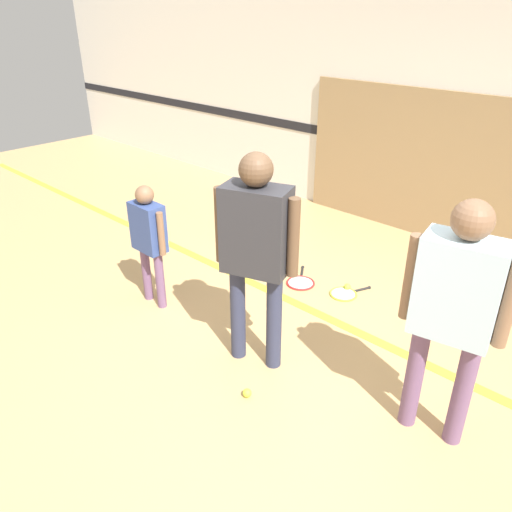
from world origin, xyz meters
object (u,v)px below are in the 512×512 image
person_instructor (256,241)px  racket_second_spare (301,282)px  person_student_right (455,301)px  tennis_ball_by_spare_racket (347,287)px  tennis_ball_near_instructor (247,393)px  person_student_left (149,233)px  racket_spare_on_floor (345,294)px

person_instructor → racket_second_spare: (-0.50, 1.21, -1.04)m
person_student_right → tennis_ball_by_spare_racket: bearing=-49.8°
tennis_ball_near_instructor → tennis_ball_by_spare_racket: (-0.32, 1.78, 0.00)m
person_instructor → person_student_right: person_instructor is taller
person_instructor → person_student_left: bearing=161.9°
racket_second_spare → tennis_ball_near_instructor: (0.74, -1.57, 0.02)m
person_student_left → racket_second_spare: bearing=58.0°
racket_spare_on_floor → tennis_ball_by_spare_racket: bearing=44.5°
person_student_left → tennis_ball_near_instructor: (1.54, -0.33, -0.69)m
tennis_ball_near_instructor → person_instructor: bearing=124.4°
tennis_ball_by_spare_racket → person_instructor: bearing=-87.0°
person_student_right → tennis_ball_by_spare_racket: (-1.43, 1.18, -0.98)m
person_student_right → racket_spare_on_floor: size_ratio=3.45×
person_instructor → person_student_left: (-1.29, -0.03, -0.33)m
person_student_left → person_student_right: 2.68m
racket_spare_on_floor → tennis_ball_near_instructor: (0.28, -1.69, 0.02)m
person_student_right → racket_second_spare: bearing=-37.9°
racket_second_spare → tennis_ball_by_spare_racket: bearing=-97.7°
person_instructor → person_student_left: person_instructor is taller
racket_spare_on_floor → tennis_ball_near_instructor: bearing=-147.1°
racket_spare_on_floor → tennis_ball_by_spare_racket: size_ratio=7.23×
racket_second_spare → tennis_ball_near_instructor: tennis_ball_near_instructor is taller
racket_spare_on_floor → person_student_left: bearing=160.6°
person_student_left → person_instructor: bearing=1.9°
person_instructor → tennis_ball_near_instructor: size_ratio=25.72×
person_student_left → racket_spare_on_floor: bearing=47.9°
person_student_left → racket_spare_on_floor: person_student_left is taller
person_student_right → person_instructor: bearing=-0.2°
racket_second_spare → person_student_left: bearing=113.0°
racket_spare_on_floor → tennis_ball_near_instructor: tennis_ball_near_instructor is taller
person_instructor → person_student_right: size_ratio=1.03×
person_student_right → racket_spare_on_floor: 2.03m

